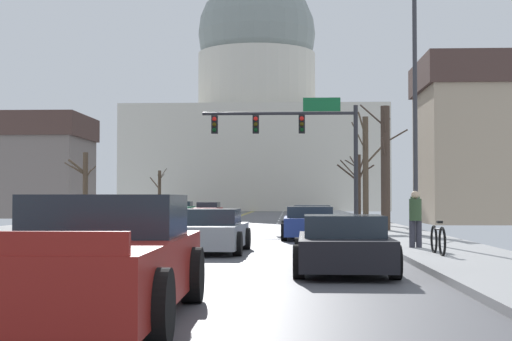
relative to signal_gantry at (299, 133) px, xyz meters
The scene contains 21 objects.
ground 16.46m from the signal_gantry, 107.50° to the right, with size 20.00×180.00×0.20m.
signal_gantry is the anchor object (origin of this frame).
street_lamp_right 15.14m from the signal_gantry, 77.66° to the right, with size 2.05×0.24×8.82m.
capitol_building 60.75m from the signal_gantry, 94.50° to the left, with size 31.98×19.39×32.80m.
sedan_near_00 5.82m from the signal_gantry, 82.71° to the right, with size 2.06×4.40×1.19m.
sedan_near_01 11.34m from the signal_gantry, 88.72° to the right, with size 2.08×4.26×1.20m.
sedan_near_02 18.45m from the signal_gantry, 98.63° to the right, with size 2.11×4.26×1.21m.
sedan_near_03 23.82m from the signal_gantry, 88.53° to the right, with size 2.06×4.30×1.16m.
pickup_truck_near_04 30.02m from the signal_gantry, 95.60° to the right, with size 2.44×5.52×1.55m.
sedan_oncoming_00 12.73m from the signal_gantry, 146.78° to the left, with size 2.17×4.35×1.26m.
sedan_oncoming_01 19.15m from the signal_gantry, 110.37° to the left, with size 2.03×4.64×1.23m.
sedan_oncoming_02 29.80m from the signal_gantry, 109.55° to the left, with size 2.05×4.33×1.25m.
flank_building_01 31.18m from the signal_gantry, 136.76° to the left, with size 12.24×8.36×8.08m.
bare_tree_00 14.14m from the signal_gantry, 72.69° to the left, with size 2.49×2.26×4.60m.
bare_tree_02 7.13m from the signal_gantry, 58.14° to the right, with size 2.14×2.71×5.39m.
bare_tree_03 37.04m from the signal_gantry, 110.62° to the left, with size 1.71×2.35×4.31m.
bare_tree_04 5.61m from the signal_gantry, 46.14° to the left, with size 1.79×1.97×6.30m.
bare_tree_05 16.55m from the signal_gantry, 145.46° to the left, with size 2.05×1.82×4.28m.
pedestrian_00 18.21m from the signal_gantry, 80.30° to the right, with size 0.35×0.34×1.57m.
pedestrian_01 12.25m from the signal_gantry, 69.60° to the right, with size 0.35×0.34×1.65m.
bicycle_parked 20.78m from the signal_gantry, 81.11° to the right, with size 0.12×1.77×0.85m.
Camera 1 is at (4.25, -24.16, 1.50)m, focal length 54.27 mm.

